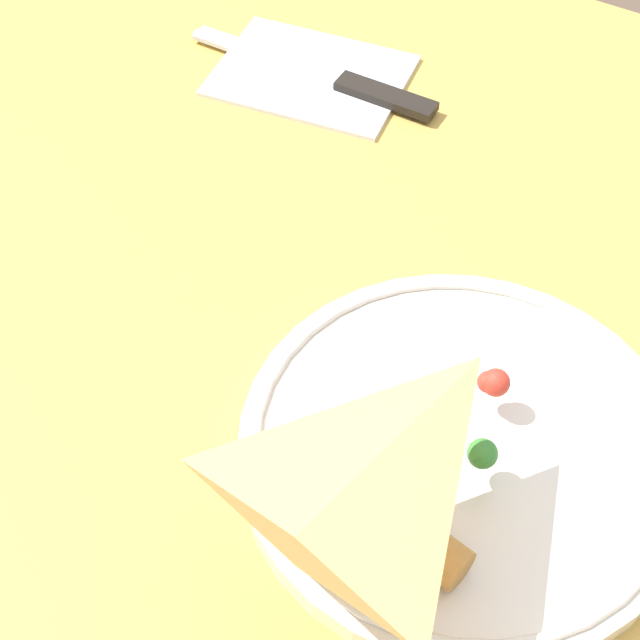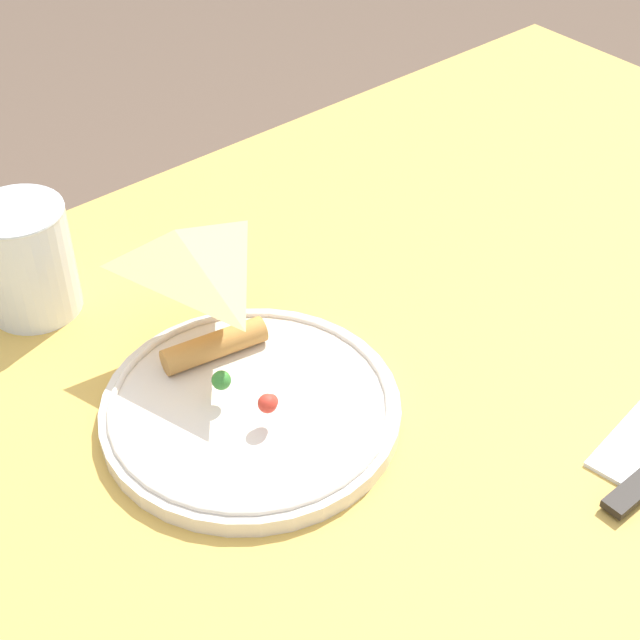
% 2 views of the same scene
% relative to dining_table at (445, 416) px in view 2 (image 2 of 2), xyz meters
% --- Properties ---
extents(dining_table, '(1.26, 0.88, 0.72)m').
position_rel_dining_table_xyz_m(dining_table, '(0.00, 0.00, 0.00)').
color(dining_table, gold).
rests_on(dining_table, ground_plane).
extents(plate_pizza, '(0.26, 0.26, 0.05)m').
position_rel_dining_table_xyz_m(plate_pizza, '(-0.20, 0.05, 0.10)').
color(plate_pizza, silver).
rests_on(plate_pizza, dining_table).
extents(milk_glass, '(0.09, 0.09, 0.11)m').
position_rel_dining_table_xyz_m(milk_glass, '(-0.27, 0.31, 0.14)').
color(milk_glass, white).
rests_on(milk_glass, dining_table).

